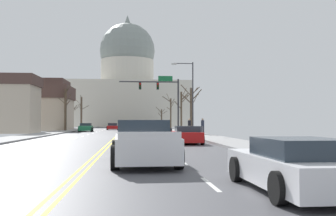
{
  "coord_description": "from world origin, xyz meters",
  "views": [
    {
      "loc": [
        1.59,
        -38.99,
        1.56
      ],
      "look_at": [
        8.12,
        34.19,
        3.98
      ],
      "focal_mm": 42.28,
      "sensor_mm": 36.0,
      "label": 1
    }
  ],
  "objects_px": {
    "signal_gantry": "(162,92)",
    "sedan_near_00": "(162,129)",
    "sedan_near_06": "(294,166)",
    "street_lamp_right": "(190,91)",
    "sedan_near_03": "(187,135)",
    "pedestrian_00": "(203,125)",
    "sedan_near_04": "(139,140)",
    "pickup_truck_near_05": "(144,144)",
    "sedan_oncoming_01": "(113,127)",
    "sedan_oncoming_00": "(86,128)",
    "pedestrian_01": "(189,125)",
    "sedan_near_01": "(137,131)",
    "sedan_near_02": "(133,132)"
  },
  "relations": [
    {
      "from": "sedan_near_06",
      "to": "sedan_near_04",
      "type": "bearing_deg",
      "value": 105.44
    },
    {
      "from": "sedan_near_01",
      "to": "sedan_near_02",
      "type": "distance_m",
      "value": 5.84
    },
    {
      "from": "street_lamp_right",
      "to": "sedan_near_02",
      "type": "bearing_deg",
      "value": -125.7
    },
    {
      "from": "sedan_near_00",
      "to": "sedan_near_06",
      "type": "bearing_deg",
      "value": -89.82
    },
    {
      "from": "sedan_near_00",
      "to": "sedan_near_06",
      "type": "xyz_separation_m",
      "value": [
        0.12,
        -38.52,
        0.01
      ]
    },
    {
      "from": "pickup_truck_near_05",
      "to": "sedan_near_06",
      "type": "relative_size",
      "value": 1.19
    },
    {
      "from": "sedan_near_00",
      "to": "sedan_near_03",
      "type": "distance_m",
      "value": 19.94
    },
    {
      "from": "signal_gantry",
      "to": "sedan_near_02",
      "type": "bearing_deg",
      "value": -102.3
    },
    {
      "from": "sedan_near_00",
      "to": "sedan_near_01",
      "type": "distance_m",
      "value": 7.37
    },
    {
      "from": "signal_gantry",
      "to": "sedan_near_04",
      "type": "xyz_separation_m",
      "value": [
        -3.58,
        -31.7,
        -4.81
      ]
    },
    {
      "from": "sedan_near_00",
      "to": "sedan_near_03",
      "type": "height_order",
      "value": "sedan_near_03"
    },
    {
      "from": "signal_gantry",
      "to": "sedan_near_02",
      "type": "relative_size",
      "value": 1.84
    },
    {
      "from": "sedan_near_03",
      "to": "sedan_near_01",
      "type": "bearing_deg",
      "value": 104.14
    },
    {
      "from": "sedan_near_02",
      "to": "sedan_near_06",
      "type": "height_order",
      "value": "sedan_near_02"
    },
    {
      "from": "sedan_near_06",
      "to": "street_lamp_right",
      "type": "bearing_deg",
      "value": 85.51
    },
    {
      "from": "street_lamp_right",
      "to": "pedestrian_00",
      "type": "relative_size",
      "value": 4.63
    },
    {
      "from": "sedan_oncoming_01",
      "to": "pedestrian_00",
      "type": "bearing_deg",
      "value": -68.86
    },
    {
      "from": "sedan_near_03",
      "to": "sedan_oncoming_00",
      "type": "distance_m",
      "value": 33.59
    },
    {
      "from": "signal_gantry",
      "to": "pedestrian_01",
      "type": "bearing_deg",
      "value": -76.32
    },
    {
      "from": "sedan_oncoming_00",
      "to": "pedestrian_00",
      "type": "distance_m",
      "value": 22.17
    },
    {
      "from": "pedestrian_01",
      "to": "street_lamp_right",
      "type": "bearing_deg",
      "value": 74.4
    },
    {
      "from": "street_lamp_right",
      "to": "pedestrian_01",
      "type": "bearing_deg",
      "value": -105.6
    },
    {
      "from": "sedan_near_00",
      "to": "pedestrian_00",
      "type": "distance_m",
      "value": 6.41
    },
    {
      "from": "sedan_near_00",
      "to": "sedan_oncoming_01",
      "type": "xyz_separation_m",
      "value": [
        -7.03,
        23.76,
        -0.0
      ]
    },
    {
      "from": "sedan_near_04",
      "to": "sedan_near_00",
      "type": "bearing_deg",
      "value": 83.28
    },
    {
      "from": "sedan_near_00",
      "to": "sedan_near_02",
      "type": "height_order",
      "value": "sedan_near_02"
    },
    {
      "from": "sedan_near_00",
      "to": "pedestrian_00",
      "type": "bearing_deg",
      "value": -50.52
    },
    {
      "from": "signal_gantry",
      "to": "sedan_near_00",
      "type": "distance_m",
      "value": 6.97
    },
    {
      "from": "sedan_near_06",
      "to": "sedan_near_01",
      "type": "bearing_deg",
      "value": 95.71
    },
    {
      "from": "pedestrian_01",
      "to": "pickup_truck_near_05",
      "type": "bearing_deg",
      "value": -101.55
    },
    {
      "from": "sedan_near_04",
      "to": "pedestrian_00",
      "type": "height_order",
      "value": "pedestrian_00"
    },
    {
      "from": "sedan_oncoming_01",
      "to": "sedan_oncoming_00",
      "type": "bearing_deg",
      "value": -105.57
    },
    {
      "from": "signal_gantry",
      "to": "pickup_truck_near_05",
      "type": "height_order",
      "value": "signal_gantry"
    },
    {
      "from": "sedan_near_01",
      "to": "pedestrian_00",
      "type": "bearing_deg",
      "value": 13.95
    },
    {
      "from": "street_lamp_right",
      "to": "pedestrian_01",
      "type": "xyz_separation_m",
      "value": [
        -0.13,
        -0.48,
        -3.78
      ]
    },
    {
      "from": "sedan_near_01",
      "to": "street_lamp_right",
      "type": "bearing_deg",
      "value": 25.7
    },
    {
      "from": "sedan_near_04",
      "to": "pickup_truck_near_05",
      "type": "distance_m",
      "value": 5.83
    },
    {
      "from": "sedan_oncoming_00",
      "to": "pedestrian_01",
      "type": "relative_size",
      "value": 2.66
    },
    {
      "from": "pickup_truck_near_05",
      "to": "pedestrian_01",
      "type": "relative_size",
      "value": 3.27
    },
    {
      "from": "sedan_near_01",
      "to": "sedan_oncoming_00",
      "type": "distance_m",
      "value": 20.0
    },
    {
      "from": "street_lamp_right",
      "to": "sedan_near_06",
      "type": "distance_m",
      "value": 35.04
    },
    {
      "from": "sedan_near_06",
      "to": "sedan_oncoming_00",
      "type": "relative_size",
      "value": 1.03
    },
    {
      "from": "pedestrian_00",
      "to": "sedan_near_06",
      "type": "bearing_deg",
      "value": -96.69
    },
    {
      "from": "signal_gantry",
      "to": "pedestrian_00",
      "type": "height_order",
      "value": "signal_gantry"
    },
    {
      "from": "sedan_near_00",
      "to": "pedestrian_01",
      "type": "xyz_separation_m",
      "value": [
        2.71,
        -4.34,
        0.53
      ]
    },
    {
      "from": "street_lamp_right",
      "to": "sedan_near_06",
      "type": "relative_size",
      "value": 1.7
    },
    {
      "from": "pickup_truck_near_05",
      "to": "sedan_near_00",
      "type": "bearing_deg",
      "value": 84.64
    },
    {
      "from": "pickup_truck_near_05",
      "to": "pedestrian_00",
      "type": "relative_size",
      "value": 3.25
    },
    {
      "from": "sedan_oncoming_00",
      "to": "pedestrian_00",
      "type": "relative_size",
      "value": 2.64
    },
    {
      "from": "street_lamp_right",
      "to": "sedan_near_00",
      "type": "relative_size",
      "value": 1.83
    }
  ]
}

